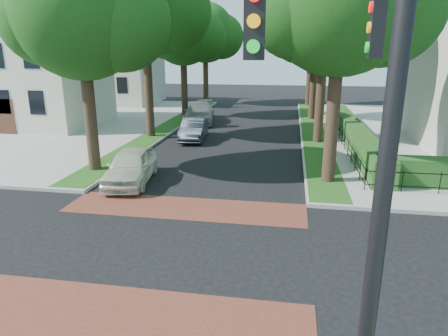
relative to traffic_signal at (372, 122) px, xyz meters
The scene contains 21 objects.
ground 8.09m from the traffic_signal, 137.91° to the left, with size 120.00×120.00×0.00m, color black.
sidewalk_nw 34.12m from the traffic_signal, 136.17° to the left, with size 30.00×30.00×0.15m, color gray.
crosswalk_far 10.20m from the traffic_signal, 122.69° to the left, with size 9.00×2.20×0.01m, color brown.
crosswalk_near 6.89m from the traffic_signal, 166.05° to the left, with size 9.00×2.20×0.01m, color brown.
grass_strip_ne 23.95m from the traffic_signal, 88.75° to the left, with size 1.60×29.80×0.02m, color #2A4F16.
grass_strip_nw 26.06m from the traffic_signal, 113.63° to the left, with size 1.60×29.80×0.02m, color #2A4F16.
tree_right_mid 19.95m from the traffic_signal, 87.89° to the left, with size 8.25×7.09×11.22m.
tree_right_far 28.73m from the traffic_signal, 88.57° to the left, with size 7.25×6.23×9.74m.
tree_right_back 37.74m from the traffic_signal, 88.91° to the left, with size 7.50×6.45×10.20m.
tree_left_near 15.74m from the traffic_signal, 131.45° to the left, with size 7.50×6.45×10.20m.
tree_left_mid 22.48m from the traffic_signal, 117.60° to the left, with size 8.00×6.88×11.48m.
tree_left_far 30.52m from the traffic_signal, 109.77° to the left, with size 7.00×6.02×9.86m.
tree_left_back 39.12m from the traffic_signal, 105.27° to the left, with size 7.75×6.66×10.44m.
hedge_main_road 20.01m from the traffic_signal, 81.75° to the left, with size 1.00×18.00×1.20m, color #1C4919.
fence_main_road 19.95m from the traffic_signal, 84.08° to the left, with size 0.06×18.00×0.90m, color black, non-canonical shape.
house_left_near 30.29m from the traffic_signal, 132.28° to the left, with size 10.00×9.00×10.14m.
house_left_far 41.72m from the traffic_signal, 119.24° to the left, with size 10.00×9.00×10.14m.
traffic_signal is the anchor object (origin of this frame).
parked_car_front 13.57m from the traffic_signal, 128.24° to the left, with size 1.78×4.44×1.51m, color beige.
parked_car_middle 21.10m from the traffic_signal, 110.87° to the left, with size 1.48×4.24×1.40m, color #202430.
parked_car_rear 27.36m from the traffic_signal, 108.26° to the left, with size 2.31×5.67×1.65m, color gray.
Camera 1 is at (3.73, -10.30, 5.68)m, focal length 32.00 mm.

